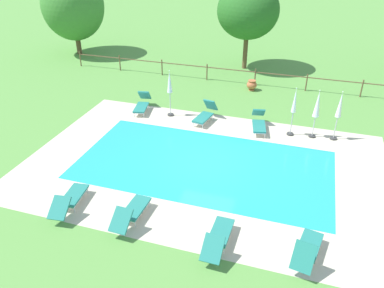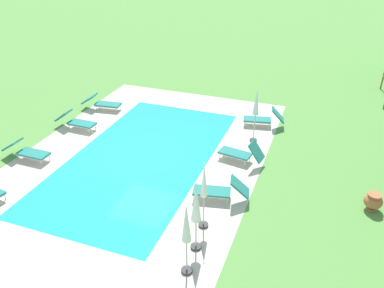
{
  "view_description": "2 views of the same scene",
  "coord_description": "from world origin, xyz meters",
  "px_view_note": "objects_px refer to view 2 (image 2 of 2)",
  "views": [
    {
      "loc": [
        3.6,
        -12.89,
        8.66
      ],
      "look_at": [
        -0.68,
        0.5,
        0.6
      ],
      "focal_mm": 35.75,
      "sensor_mm": 36.0,
      "label": 1
    },
    {
      "loc": [
        12.41,
        6.76,
        8.37
      ],
      "look_at": [
        -0.11,
        2.18,
        0.98
      ],
      "focal_mm": 36.72,
      "sensor_mm": 36.0,
      "label": 2
    }
  ],
  "objects_px": {
    "patio_umbrella_closed_row_mid_west": "(256,106)",
    "patio_umbrella_closed_row_mid_east": "(186,228)",
    "patio_umbrella_closed_row_centre": "(204,187)",
    "sun_lounger_north_far": "(263,118)",
    "sun_lounger_north_near_steps": "(220,190)",
    "sun_lounger_north_end": "(27,151)",
    "sun_lounger_south_mid": "(103,103)",
    "patio_umbrella_closed_row_west": "(196,206)",
    "sun_lounger_south_near_corner": "(76,121)",
    "terracotta_urn_near_fence": "(373,201)",
    "sun_lounger_south_far": "(241,153)"
  },
  "relations": [
    {
      "from": "sun_lounger_north_far",
      "to": "patio_umbrella_closed_row_mid_east",
      "type": "relative_size",
      "value": 0.83
    },
    {
      "from": "sun_lounger_north_near_steps",
      "to": "patio_umbrella_closed_row_centre",
      "type": "bearing_deg",
      "value": -3.15
    },
    {
      "from": "sun_lounger_south_mid",
      "to": "patio_umbrella_closed_row_mid_west",
      "type": "relative_size",
      "value": 0.85
    },
    {
      "from": "sun_lounger_north_far",
      "to": "terracotta_urn_near_fence",
      "type": "xyz_separation_m",
      "value": [
        5.07,
        4.7,
        -0.05
      ]
    },
    {
      "from": "sun_lounger_north_near_steps",
      "to": "sun_lounger_north_end",
      "type": "xyz_separation_m",
      "value": [
        0.06,
        -8.16,
        -0.02
      ]
    },
    {
      "from": "sun_lounger_north_far",
      "to": "patio_umbrella_closed_row_west",
      "type": "height_order",
      "value": "patio_umbrella_closed_row_west"
    },
    {
      "from": "patio_umbrella_closed_row_centre",
      "to": "patio_umbrella_closed_row_mid_east",
      "type": "bearing_deg",
      "value": 5.16
    },
    {
      "from": "sun_lounger_north_end",
      "to": "sun_lounger_south_mid",
      "type": "bearing_deg",
      "value": 177.6
    },
    {
      "from": "sun_lounger_south_mid",
      "to": "patio_umbrella_closed_row_west",
      "type": "xyz_separation_m",
      "value": [
        7.88,
        7.96,
        1.19
      ]
    },
    {
      "from": "sun_lounger_north_far",
      "to": "patio_umbrella_closed_row_centre",
      "type": "bearing_deg",
      "value": -2.69
    },
    {
      "from": "sun_lounger_north_near_steps",
      "to": "patio_umbrella_closed_row_mid_west",
      "type": "bearing_deg",
      "value": 177.74
    },
    {
      "from": "sun_lounger_south_mid",
      "to": "patio_umbrella_closed_row_west",
      "type": "relative_size",
      "value": 0.89
    },
    {
      "from": "sun_lounger_south_near_corner",
      "to": "terracotta_urn_near_fence",
      "type": "relative_size",
      "value": 3.22
    },
    {
      "from": "sun_lounger_south_far",
      "to": "patio_umbrella_closed_row_centre",
      "type": "bearing_deg",
      "value": -2.23
    },
    {
      "from": "sun_lounger_north_far",
      "to": "patio_umbrella_closed_row_mid_east",
      "type": "distance_m",
      "value": 9.85
    },
    {
      "from": "sun_lounger_south_mid",
      "to": "sun_lounger_south_far",
      "type": "relative_size",
      "value": 1.1
    },
    {
      "from": "sun_lounger_north_end",
      "to": "sun_lounger_south_near_corner",
      "type": "bearing_deg",
      "value": 175.24
    },
    {
      "from": "sun_lounger_south_far",
      "to": "patio_umbrella_closed_row_mid_west",
      "type": "height_order",
      "value": "patio_umbrella_closed_row_mid_west"
    },
    {
      "from": "terracotta_urn_near_fence",
      "to": "sun_lounger_south_near_corner",
      "type": "bearing_deg",
      "value": -97.84
    },
    {
      "from": "sun_lounger_north_near_steps",
      "to": "terracotta_urn_near_fence",
      "type": "xyz_separation_m",
      "value": [
        -1.22,
        4.98,
        -0.04
      ]
    },
    {
      "from": "patio_umbrella_closed_row_mid_east",
      "to": "sun_lounger_north_far",
      "type": "bearing_deg",
      "value": 178.89
    },
    {
      "from": "sun_lounger_north_far",
      "to": "terracotta_urn_near_fence",
      "type": "height_order",
      "value": "sun_lounger_north_far"
    },
    {
      "from": "sun_lounger_north_near_steps",
      "to": "sun_lounger_south_near_corner",
      "type": "height_order",
      "value": "sun_lounger_north_near_steps"
    },
    {
      "from": "sun_lounger_south_near_corner",
      "to": "patio_umbrella_closed_row_centre",
      "type": "bearing_deg",
      "value": 59.97
    },
    {
      "from": "terracotta_urn_near_fence",
      "to": "patio_umbrella_closed_row_mid_west",
      "type": "bearing_deg",
      "value": -125.49
    },
    {
      "from": "sun_lounger_north_far",
      "to": "patio_umbrella_closed_row_centre",
      "type": "relative_size",
      "value": 0.83
    },
    {
      "from": "sun_lounger_south_mid",
      "to": "patio_umbrella_closed_row_mid_west",
      "type": "height_order",
      "value": "patio_umbrella_closed_row_mid_west"
    },
    {
      "from": "sun_lounger_north_end",
      "to": "sun_lounger_south_far",
      "type": "distance_m",
      "value": 8.71
    },
    {
      "from": "patio_umbrella_closed_row_mid_west",
      "to": "patio_umbrella_closed_row_mid_east",
      "type": "xyz_separation_m",
      "value": [
        8.13,
        -0.09,
        -0.1
      ]
    },
    {
      "from": "patio_umbrella_closed_row_centre",
      "to": "sun_lounger_north_far",
      "type": "bearing_deg",
      "value": 177.31
    },
    {
      "from": "sun_lounger_north_far",
      "to": "sun_lounger_north_end",
      "type": "height_order",
      "value": "sun_lounger_north_far"
    },
    {
      "from": "sun_lounger_south_near_corner",
      "to": "patio_umbrella_closed_row_centre",
      "type": "distance_m",
      "value": 9.11
    },
    {
      "from": "sun_lounger_north_near_steps",
      "to": "sun_lounger_south_near_corner",
      "type": "distance_m",
      "value": 8.46
    },
    {
      "from": "sun_lounger_north_far",
      "to": "patio_umbrella_closed_row_west",
      "type": "relative_size",
      "value": 0.84
    },
    {
      "from": "sun_lounger_north_far",
      "to": "sun_lounger_south_mid",
      "type": "distance_m",
      "value": 8.27
    },
    {
      "from": "sun_lounger_south_near_corner",
      "to": "patio_umbrella_closed_row_west",
      "type": "distance_m",
      "value": 9.74
    },
    {
      "from": "sun_lounger_north_near_steps",
      "to": "sun_lounger_north_far",
      "type": "distance_m",
      "value": 6.29
    },
    {
      "from": "patio_umbrella_closed_row_west",
      "to": "sun_lounger_north_near_steps",
      "type": "bearing_deg",
      "value": -179.56
    },
    {
      "from": "sun_lounger_north_end",
      "to": "patio_umbrella_closed_row_west",
      "type": "xyz_separation_m",
      "value": [
        2.47,
        8.18,
        1.19
      ]
    },
    {
      "from": "patio_umbrella_closed_row_mid_west",
      "to": "terracotta_urn_near_fence",
      "type": "bearing_deg",
      "value": 54.51
    },
    {
      "from": "patio_umbrella_closed_row_mid_west",
      "to": "patio_umbrella_closed_row_centre",
      "type": "distance_m",
      "value": 6.18
    },
    {
      "from": "terracotta_urn_near_fence",
      "to": "patio_umbrella_closed_row_mid_east",
      "type": "bearing_deg",
      "value": -46.07
    },
    {
      "from": "terracotta_urn_near_fence",
      "to": "patio_umbrella_closed_row_centre",
      "type": "bearing_deg",
      "value": -61.51
    },
    {
      "from": "patio_umbrella_closed_row_west",
      "to": "sun_lounger_north_far",
      "type": "bearing_deg",
      "value": 178.29
    },
    {
      "from": "sun_lounger_north_near_steps",
      "to": "patio_umbrella_closed_row_mid_east",
      "type": "bearing_deg",
      "value": 1.52
    },
    {
      "from": "sun_lounger_south_near_corner",
      "to": "sun_lounger_south_far",
      "type": "relative_size",
      "value": 1.05
    },
    {
      "from": "sun_lounger_north_end",
      "to": "sun_lounger_south_mid",
      "type": "distance_m",
      "value": 5.42
    },
    {
      "from": "sun_lounger_south_near_corner",
      "to": "patio_umbrella_closed_row_west",
      "type": "relative_size",
      "value": 0.85
    },
    {
      "from": "sun_lounger_north_near_steps",
      "to": "sun_lounger_north_far",
      "type": "relative_size",
      "value": 1.02
    },
    {
      "from": "sun_lounger_north_near_steps",
      "to": "patio_umbrella_closed_row_centre",
      "type": "relative_size",
      "value": 0.85
    }
  ]
}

